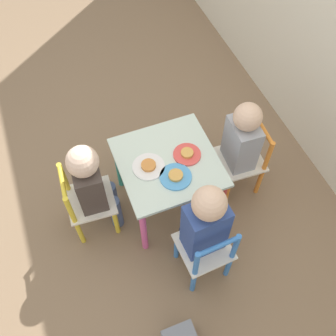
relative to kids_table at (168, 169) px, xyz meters
name	(u,v)px	position (x,y,z in m)	size (l,w,h in m)	color
ground_plane	(168,201)	(0.00, 0.00, -0.38)	(6.00, 6.00, 0.00)	#7F664C
kids_table	(168,169)	(0.00, 0.00, 0.00)	(0.53, 0.53, 0.45)	silver
chair_blue	(206,251)	(0.48, 0.03, -0.13)	(0.27, 0.27, 0.51)	silver
chair_orange	(243,160)	(0.03, 0.48, -0.13)	(0.27, 0.27, 0.51)	silver
chair_yellow	(87,202)	(-0.03, -0.48, -0.13)	(0.28, 0.28, 0.51)	silver
child_right	(204,224)	(0.42, 0.02, 0.08)	(0.22, 0.21, 0.78)	#38383D
child_back	(238,144)	(0.02, 0.42, 0.06)	(0.21, 0.21, 0.73)	#7A6B5B
child_front	(93,183)	(-0.03, -0.42, 0.05)	(0.21, 0.22, 0.71)	#4C608E
plate_right	(176,176)	(0.11, 0.00, 0.08)	(0.17, 0.17, 0.03)	#4C9EE0
plate_back	(187,154)	(0.00, 0.11, 0.08)	(0.15, 0.15, 0.03)	#E54C47
plate_front	(149,166)	(0.00, -0.11, 0.08)	(0.18, 0.18, 0.03)	white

